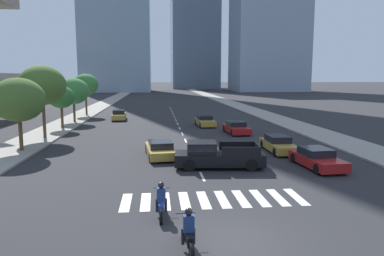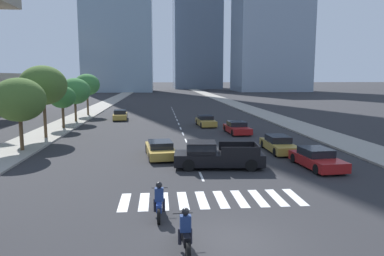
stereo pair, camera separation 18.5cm
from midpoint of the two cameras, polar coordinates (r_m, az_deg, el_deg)
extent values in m
plane|color=#28282B|center=(13.30, 6.04, -17.44)|extent=(800.00, 800.00, 0.00)
cube|color=gray|center=(45.14, 15.43, 0.57)|extent=(4.00, 260.00, 0.15)
cube|color=gray|center=(43.59, -20.52, 0.09)|extent=(4.00, 260.00, 0.15)
cube|color=silver|center=(17.22, -10.70, -11.46)|extent=(0.45, 2.49, 0.01)
cube|color=silver|center=(17.16, -7.65, -11.46)|extent=(0.45, 2.49, 0.01)
cube|color=silver|center=(17.15, -4.58, -11.42)|extent=(0.45, 2.49, 0.01)
cube|color=silver|center=(17.19, -1.52, -11.35)|extent=(0.45, 2.49, 0.01)
cube|color=silver|center=(17.27, 1.52, -11.26)|extent=(0.45, 2.49, 0.01)
cube|color=silver|center=(17.40, 4.52, -11.13)|extent=(0.45, 2.49, 0.01)
cube|color=silver|center=(17.58, 7.46, -10.98)|extent=(0.45, 2.49, 0.01)
cube|color=silver|center=(17.80, 10.33, -10.80)|extent=(0.45, 2.49, 0.01)
cube|color=silver|center=(18.06, 13.13, -10.60)|extent=(0.45, 2.49, 0.01)
cube|color=silver|center=(18.36, 15.83, -10.38)|extent=(0.45, 2.49, 0.01)
cube|color=silver|center=(21.12, 1.37, -7.65)|extent=(0.14, 2.00, 0.01)
cube|color=silver|center=(24.97, 0.24, -5.18)|extent=(0.14, 2.00, 0.01)
cube|color=silver|center=(28.86, -0.58, -3.38)|extent=(0.14, 2.00, 0.01)
cube|color=silver|center=(32.77, -1.20, -2.00)|extent=(0.14, 2.00, 0.01)
cube|color=silver|center=(36.71, -1.69, -0.92)|extent=(0.14, 2.00, 0.01)
cube|color=silver|center=(40.66, -2.08, -0.05)|extent=(0.14, 2.00, 0.01)
cube|color=silver|center=(44.61, -2.41, 0.67)|extent=(0.14, 2.00, 0.01)
cube|color=silver|center=(48.58, -2.68, 1.27)|extent=(0.14, 2.00, 0.01)
cube|color=silver|center=(52.55, -2.91, 1.78)|extent=(0.14, 2.00, 0.01)
cube|color=silver|center=(56.52, -3.11, 2.22)|extent=(0.14, 2.00, 0.01)
cube|color=silver|center=(60.50, -3.28, 2.60)|extent=(0.14, 2.00, 0.01)
cube|color=silver|center=(64.48, -3.43, 2.94)|extent=(0.14, 2.00, 0.01)
cube|color=silver|center=(68.46, -3.56, 3.23)|extent=(0.14, 2.00, 0.01)
cylinder|color=black|center=(16.11, -5.14, -11.62)|extent=(0.14, 0.60, 0.60)
cylinder|color=black|center=(14.59, -5.28, -13.76)|extent=(0.14, 0.60, 0.60)
cube|color=navy|center=(15.27, -5.21, -11.86)|extent=(0.26, 1.30, 0.32)
cylinder|color=#B2B2B7|center=(15.92, -5.16, -10.73)|extent=(0.07, 0.32, 0.67)
cylinder|color=black|center=(15.85, -5.17, -9.40)|extent=(0.70, 0.06, 0.04)
cube|color=navy|center=(15.04, -5.24, -10.43)|extent=(0.37, 0.25, 0.55)
sphere|color=black|center=(14.91, -5.26, -8.96)|extent=(0.26, 0.26, 0.26)
cylinder|color=black|center=(15.30, -5.90, -12.04)|extent=(0.12, 0.12, 0.55)
cylinder|color=black|center=(15.29, -4.52, -12.04)|extent=(0.12, 0.12, 0.55)
cylinder|color=black|center=(13.33, -1.46, -15.91)|extent=(0.14, 0.60, 0.60)
cylinder|color=black|center=(11.87, -0.53, -19.08)|extent=(0.14, 0.60, 0.60)
cube|color=black|center=(12.50, -1.03, -16.50)|extent=(0.27, 1.31, 0.32)
cylinder|color=#B2B2B7|center=(13.12, -1.42, -14.89)|extent=(0.07, 0.32, 0.67)
cylinder|color=black|center=(13.02, -1.45, -13.31)|extent=(0.70, 0.06, 0.04)
cube|color=navy|center=(12.23, -0.98, -14.83)|extent=(0.37, 0.25, 0.55)
sphere|color=black|center=(12.08, -0.98, -13.06)|extent=(0.26, 0.26, 0.26)
cylinder|color=black|center=(12.50, -1.89, -16.74)|extent=(0.12, 0.12, 0.55)
cylinder|color=black|center=(12.54, -0.18, -16.66)|extent=(0.12, 0.12, 0.55)
cube|color=black|center=(23.04, 4.10, -4.82)|extent=(5.77, 2.53, 0.75)
cube|color=black|center=(22.83, 1.31, -3.06)|extent=(1.96, 2.01, 0.70)
cube|color=black|center=(22.81, 1.31, -2.85)|extent=(1.99, 2.05, 0.39)
cube|color=black|center=(22.09, 7.51, -3.70)|extent=(2.35, 0.30, 0.55)
cube|color=black|center=(23.96, 6.89, -2.77)|extent=(2.35, 0.30, 0.55)
cube|color=black|center=(23.21, 10.08, -3.19)|extent=(0.26, 1.92, 0.55)
cylinder|color=black|center=(22.15, -0.68, -5.89)|extent=(0.78, 0.33, 0.76)
cylinder|color=black|center=(23.90, -0.65, -4.86)|extent=(0.78, 0.33, 0.76)
cylinder|color=black|center=(22.44, 9.16, -5.81)|extent=(0.78, 0.33, 0.76)
cylinder|color=black|center=(24.17, 8.47, -4.80)|extent=(0.78, 0.33, 0.76)
cube|color=maroon|center=(37.12, 6.89, -0.17)|extent=(2.16, 4.55, 0.59)
cube|color=black|center=(37.26, 6.81, 0.69)|extent=(1.79, 2.10, 0.47)
cylinder|color=black|center=(35.96, 8.87, -0.69)|extent=(0.26, 0.65, 0.64)
cylinder|color=black|center=(35.47, 6.23, -0.76)|extent=(0.26, 0.65, 0.64)
cylinder|color=black|center=(38.81, 7.50, -0.02)|extent=(0.26, 0.65, 0.64)
cylinder|color=black|center=(38.36, 5.03, -0.08)|extent=(0.26, 0.65, 0.64)
cube|color=#B28E38|center=(49.76, -11.56, 1.85)|extent=(2.05, 4.63, 0.67)
cube|color=black|center=(49.47, -11.59, 2.50)|extent=(1.68, 2.13, 0.52)
cylinder|color=black|center=(51.35, -12.38, 1.82)|extent=(0.26, 0.65, 0.64)
cylinder|color=black|center=(51.28, -10.59, 1.86)|extent=(0.26, 0.65, 0.64)
cylinder|color=black|center=(48.29, -12.57, 1.43)|extent=(0.26, 0.65, 0.64)
cylinder|color=black|center=(48.22, -10.68, 1.47)|extent=(0.26, 0.65, 0.64)
cube|color=#B28E38|center=(42.51, 1.93, 0.93)|extent=(2.06, 4.68, 0.60)
cube|color=black|center=(42.67, 1.88, 1.69)|extent=(1.68, 2.16, 0.47)
cylinder|color=black|center=(41.18, 3.44, 0.49)|extent=(0.26, 0.65, 0.64)
cylinder|color=black|center=(40.86, 1.27, 0.45)|extent=(0.26, 0.65, 0.64)
cylinder|color=black|center=(44.20, 2.54, 1.02)|extent=(0.26, 0.65, 0.64)
cylinder|color=black|center=(43.90, 0.52, 0.98)|extent=(0.26, 0.65, 0.64)
cube|color=maroon|center=(24.33, 18.98, -4.89)|extent=(2.21, 4.57, 0.59)
cube|color=black|center=(24.40, 18.78, -3.55)|extent=(1.80, 2.12, 0.48)
cylinder|color=black|center=(23.53, 22.56, -5.84)|extent=(0.27, 0.66, 0.64)
cylinder|color=black|center=(22.67, 18.95, -6.17)|extent=(0.27, 0.66, 0.64)
cylinder|color=black|center=(26.04, 18.97, -4.36)|extent=(0.27, 0.66, 0.64)
cylinder|color=black|center=(25.27, 15.62, -4.59)|extent=(0.27, 0.66, 0.64)
cube|color=#B28E38|center=(26.25, -5.26, -3.58)|extent=(2.29, 4.84, 0.57)
cube|color=black|center=(25.92, -5.21, -2.57)|extent=(1.81, 2.26, 0.46)
cylinder|color=black|center=(27.76, -7.31, -3.23)|extent=(0.28, 0.66, 0.64)
cylinder|color=black|center=(27.92, -3.92, -3.12)|extent=(0.28, 0.66, 0.64)
cylinder|color=black|center=(24.65, -6.76, -4.65)|extent=(0.28, 0.66, 0.64)
cylinder|color=black|center=(24.83, -2.95, -4.51)|extent=(0.28, 0.66, 0.64)
cube|color=#B28E38|center=(28.65, 13.33, -2.77)|extent=(1.76, 4.77, 0.58)
cube|color=black|center=(28.78, 13.22, -1.63)|extent=(1.54, 2.15, 0.50)
cylinder|color=black|center=(27.45, 15.94, -3.61)|extent=(0.22, 0.64, 0.64)
cylinder|color=black|center=(26.93, 12.85, -3.72)|extent=(0.22, 0.64, 0.64)
cylinder|color=black|center=(30.43, 13.74, -2.40)|extent=(0.22, 0.64, 0.64)
cylinder|color=black|center=(29.96, 10.93, -2.48)|extent=(0.22, 0.64, 0.64)
cylinder|color=#4C3823|center=(30.46, -25.58, -1.07)|extent=(0.28, 0.28, 2.32)
ellipsoid|color=#426028|center=(30.19, -25.89, 4.03)|extent=(3.90, 3.90, 3.31)
cylinder|color=#4C3823|center=(35.98, -22.45, 1.04)|extent=(0.28, 0.28, 3.13)
ellipsoid|color=#426028|center=(35.76, -22.73, 6.23)|extent=(4.24, 4.24, 3.60)
cylinder|color=#4C3823|center=(42.14, -19.94, 1.52)|extent=(0.28, 0.28, 2.27)
ellipsoid|color=#2D662D|center=(41.96, -20.09, 4.61)|extent=(2.86, 2.86, 2.43)
cylinder|color=#4C3823|center=(47.97, -18.19, 2.34)|extent=(0.28, 0.28, 2.28)
ellipsoid|color=#387538|center=(47.80, -18.33, 5.54)|extent=(3.85, 3.85, 3.27)
cylinder|color=#4C3823|center=(55.76, -16.44, 3.52)|extent=(0.28, 0.28, 2.99)
ellipsoid|color=#387538|center=(55.62, -16.57, 6.58)|extent=(3.72, 3.72, 3.16)
cube|color=slate|center=(191.05, 0.29, 17.97)|extent=(22.96, 29.09, 77.41)
camera|label=1|loc=(0.09, -90.20, -0.03)|focal=33.78mm
camera|label=2|loc=(0.09, 89.80, 0.03)|focal=33.78mm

